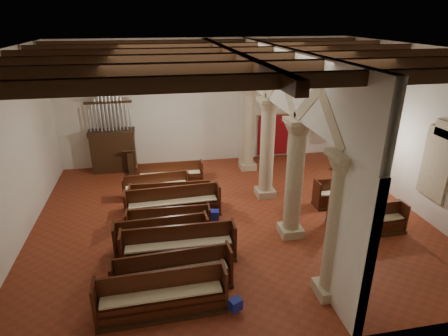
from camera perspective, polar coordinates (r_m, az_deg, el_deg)
The scene contains 32 objects.
floor at distance 14.00m, azimuth 0.91°, elevation -7.54°, with size 14.00×14.00×0.00m, color maroon.
ceiling at distance 12.16m, azimuth 1.08°, elevation 17.75°, with size 14.00×14.00×0.00m, color #302110.
wall_back at distance 18.47m, azimuth -2.86°, elevation 9.94°, with size 14.00×0.02×6.00m, color white.
wall_front at distance 7.52m, azimuth 10.48°, elevation -10.09°, with size 14.00×0.02×6.00m, color white.
wall_left at distance 13.30m, azimuth -30.04°, elevation 1.87°, with size 0.02×12.00×6.00m, color white.
wall_right at distance 15.71m, azimuth 26.97°, elevation 5.26°, with size 0.02×12.00×6.00m, color white.
ceiling_beams at distance 12.18m, azimuth 1.08°, elevation 16.91°, with size 13.80×11.80×0.30m, color #30200F, non-canonical shape.
arcade at distance 13.07m, azimuth 8.81°, elevation 6.97°, with size 0.90×11.90×6.00m.
window_right_a at distance 14.84m, azimuth 29.73°, elevation 0.52°, with size 0.03×1.00×2.20m, color #306C5B.
window_right_b at distance 17.86m, azimuth 21.80°, elevation 5.26°, with size 0.03×1.00×2.20m, color #306C5B.
window_back at distance 19.94m, azimuth 11.71°, elevation 8.08°, with size 1.00×0.03×2.20m, color #306C5B.
pipe_organ at distance 18.36m, azimuth -16.60°, elevation 3.66°, with size 2.10×0.85×4.40m.
lectern at distance 17.89m, azimuth -14.04°, elevation 0.61°, with size 0.54×0.54×1.31m.
dossal_curtain at distance 19.65m, azimuth 7.47°, elevation 5.01°, with size 1.80×0.07×2.17m.
processional_banner at distance 18.63m, azimuth 16.41°, elevation 2.10°, with size 0.55×0.70×2.41m.
hymnal_box_a at distance 9.99m, azimuth 1.75°, elevation -20.06°, with size 0.30×0.24×0.30m, color navy.
hymnal_box_b at distance 11.39m, azimuth -5.31°, elevation -14.06°, with size 0.27×0.22×0.27m, color navy.
hymnal_box_c at distance 13.57m, azimuth -1.55°, elevation -7.21°, with size 0.36×0.29×0.36m, color #163C9B.
tube_heater_a at distance 10.43m, azimuth -4.25°, elevation -18.58°, with size 0.11×0.11×1.15m, color silver.
tube_heater_b at distance 11.31m, azimuth -9.86°, elevation -15.12°, with size 0.11×0.11×1.05m, color white.
nave_pew_0 at distance 10.00m, azimuth -9.36°, elevation -19.34°, with size 3.25×0.84×1.15m.
nave_pew_1 at distance 10.65m, azimuth -7.76°, elevation -16.31°, with size 3.25×0.92×1.11m.
nave_pew_2 at distance 11.65m, azimuth -6.85°, elevation -12.36°, with size 3.44×0.82×1.14m.
nave_pew_3 at distance 12.15m, azimuth -9.39°, elevation -10.94°, with size 2.94×0.85×1.12m.
nave_pew_4 at distance 12.93m, azimuth -8.36°, elevation -8.87°, with size 2.82×0.75×0.99m.
nave_pew_5 at distance 14.04m, azimuth -7.71°, elevation -5.93°, with size 3.50×0.89×1.13m.
nave_pew_6 at distance 14.64m, azimuth -8.00°, elevation -4.87°, with size 3.19×0.85×1.01m.
nave_pew_7 at distance 15.67m, azimuth -10.23°, elevation -3.17°, with size 2.73×0.81×0.95m.
nave_pew_8 at distance 16.60m, azimuth -8.16°, elevation -1.46°, with size 2.87×0.71×1.00m.
aisle_pew_0 at distance 13.94m, azimuth 22.13°, elevation -7.86°, with size 2.07×0.76×1.03m.
aisle_pew_1 at distance 14.28m, azimuth 19.33°, elevation -6.68°, with size 1.91×0.72×1.03m.
aisle_pew_2 at distance 15.42m, azimuth 17.47°, elevation -4.14°, with size 2.19×0.74×1.09m.
Camera 1 is at (-2.49, -11.86, 7.00)m, focal length 30.00 mm.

